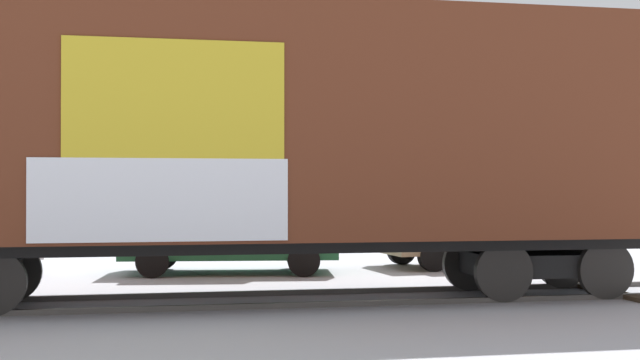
# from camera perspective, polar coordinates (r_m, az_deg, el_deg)

# --- Properties ---
(ground_plane) EXTENTS (260.00, 260.00, 0.00)m
(ground_plane) POSITION_cam_1_polar(r_m,az_deg,el_deg) (12.73, -9.01, -8.41)
(ground_plane) COLOR #B2B5BC
(track) EXTENTS (60.01, 3.00, 0.08)m
(track) POSITION_cam_1_polar(r_m,az_deg,el_deg) (13.11, 3.42, -8.02)
(track) COLOR #4C4742
(track) RESTS_ON ground_plane
(freight_car) EXTENTS (13.22, 3.18, 4.63)m
(freight_car) POSITION_cam_1_polar(r_m,az_deg,el_deg) (12.70, -4.36, 3.36)
(freight_car) COLOR #5B2B19
(freight_car) RESTS_ON ground_plane
(flagpole) EXTENTS (0.18, 1.43, 8.59)m
(flagpole) POSITION_cam_1_polar(r_m,az_deg,el_deg) (23.78, -21.13, 8.29)
(flagpole) COLOR silver
(flagpole) RESTS_ON ground_plane
(hillside) EXTENTS (118.20, 36.07, 16.82)m
(hillside) POSITION_cam_1_polar(r_m,az_deg,el_deg) (88.01, -10.03, 2.26)
(hillside) COLOR gray
(hillside) RESTS_ON ground_plane
(parked_car_green) EXTENTS (4.47, 2.26, 1.74)m
(parked_car_green) POSITION_cam_1_polar(r_m,az_deg,el_deg) (17.07, -6.51, -3.43)
(parked_car_green) COLOR #1E5933
(parked_car_green) RESTS_ON ground_plane
(parked_car_tan) EXTENTS (4.82, 2.37, 1.59)m
(parked_car_tan) POSITION_cam_1_polar(r_m,az_deg,el_deg) (18.86, 10.99, -3.33)
(parked_car_tan) COLOR #9E8966
(parked_car_tan) RESTS_ON ground_plane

